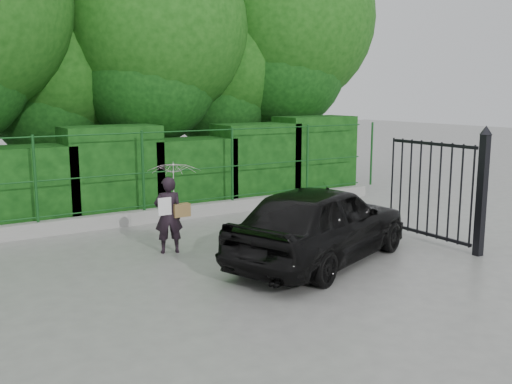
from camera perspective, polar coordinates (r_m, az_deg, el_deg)
ground at (r=9.12m, az=-3.13°, el=-8.83°), size 80.00×80.00×0.00m
kerb at (r=13.07m, az=-12.72°, el=-2.61°), size 14.00×0.25×0.30m
fence at (r=12.96m, az=-11.97°, el=2.03°), size 14.13×0.06×1.80m
hedge at (r=13.93m, az=-13.24°, el=1.67°), size 14.20×1.20×2.26m
trees at (r=16.29m, az=-13.34°, el=15.61°), size 17.10×6.15×8.08m
gate at (r=11.24m, az=19.72°, el=0.42°), size 0.22×2.33×2.36m
woman at (r=10.59m, az=-8.31°, el=-0.06°), size 0.94×0.96×1.68m
car at (r=9.96m, az=6.52°, el=-3.08°), size 4.44×3.04×1.40m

